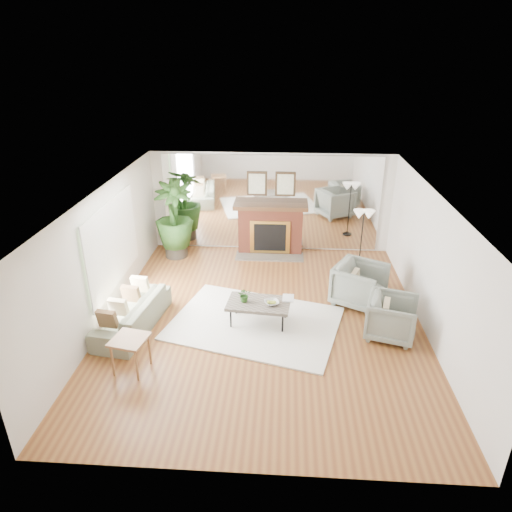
# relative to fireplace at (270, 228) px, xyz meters

# --- Properties ---
(ground) EXTENTS (7.00, 7.00, 0.00)m
(ground) POSITION_rel_fireplace_xyz_m (0.00, -3.26, -0.66)
(ground) COLOR brown
(ground) RESTS_ON ground
(wall_left) EXTENTS (0.02, 7.00, 2.50)m
(wall_left) POSITION_rel_fireplace_xyz_m (-2.99, -3.26, 0.59)
(wall_left) COLOR silver
(wall_left) RESTS_ON ground
(wall_right) EXTENTS (0.02, 7.00, 2.50)m
(wall_right) POSITION_rel_fireplace_xyz_m (2.99, -3.26, 0.59)
(wall_right) COLOR silver
(wall_right) RESTS_ON ground
(wall_back) EXTENTS (6.00, 0.02, 2.50)m
(wall_back) POSITION_rel_fireplace_xyz_m (0.00, 0.23, 0.59)
(wall_back) COLOR silver
(wall_back) RESTS_ON ground
(mirror_panel) EXTENTS (5.40, 0.04, 2.40)m
(mirror_panel) POSITION_rel_fireplace_xyz_m (0.00, 0.21, 0.59)
(mirror_panel) COLOR silver
(mirror_panel) RESTS_ON wall_back
(window_panel) EXTENTS (0.04, 2.40, 1.50)m
(window_panel) POSITION_rel_fireplace_xyz_m (-2.96, -2.86, 0.69)
(window_panel) COLOR #B2E09E
(window_panel) RESTS_ON wall_left
(fireplace) EXTENTS (1.85, 0.83, 2.05)m
(fireplace) POSITION_rel_fireplace_xyz_m (0.00, 0.00, 0.00)
(fireplace) COLOR brown
(fireplace) RESTS_ON ground
(area_rug) EXTENTS (3.53, 2.91, 0.03)m
(area_rug) POSITION_rel_fireplace_xyz_m (-0.17, -3.40, -0.64)
(area_rug) COLOR white
(area_rug) RESTS_ON ground
(coffee_table) EXTENTS (1.22, 0.79, 0.47)m
(coffee_table) POSITION_rel_fireplace_xyz_m (-0.09, -3.39, -0.23)
(coffee_table) COLOR #675D51
(coffee_table) RESTS_ON ground
(sofa) EXTENTS (1.04, 2.05, 0.57)m
(sofa) POSITION_rel_fireplace_xyz_m (-2.43, -3.65, -0.37)
(sofa) COLOR slate
(sofa) RESTS_ON ground
(armchair_back) EXTENTS (1.28, 1.27, 0.87)m
(armchair_back) POSITION_rel_fireplace_xyz_m (1.90, -2.49, -0.23)
(armchair_back) COLOR gray
(armchair_back) RESTS_ON ground
(armchair_front) EXTENTS (1.06, 1.04, 0.78)m
(armchair_front) POSITION_rel_fireplace_xyz_m (2.32, -3.64, -0.27)
(armchair_front) COLOR gray
(armchair_front) RESTS_ON ground
(side_table) EXTENTS (0.63, 0.63, 0.61)m
(side_table) POSITION_rel_fireplace_xyz_m (-2.06, -4.89, -0.15)
(side_table) COLOR #92633A
(side_table) RESTS_ON ground
(potted_ficus) EXTENTS (1.10, 1.10, 1.92)m
(potted_ficus) POSITION_rel_fireplace_xyz_m (-2.34, -0.41, 0.37)
(potted_ficus) COLOR #2A261F
(potted_ficus) RESTS_ON ground
(floor_lamp) EXTENTS (0.49, 0.27, 1.50)m
(floor_lamp) POSITION_rel_fireplace_xyz_m (2.12, -0.95, 0.62)
(floor_lamp) COLOR black
(floor_lamp) RESTS_ON ground
(tabletop_plant) EXTENTS (0.27, 0.25, 0.28)m
(tabletop_plant) POSITION_rel_fireplace_xyz_m (-0.36, -3.37, -0.06)
(tabletop_plant) COLOR #2F5620
(tabletop_plant) RESTS_ON coffee_table
(fruit_bowl) EXTENTS (0.34, 0.34, 0.07)m
(fruit_bowl) POSITION_rel_fireplace_xyz_m (0.15, -3.44, -0.16)
(fruit_bowl) COLOR #92633A
(fruit_bowl) RESTS_ON coffee_table
(book) EXTENTS (0.23, 0.30, 0.02)m
(book) POSITION_rel_fireplace_xyz_m (0.35, -3.21, -0.18)
(book) COLOR #92633A
(book) RESTS_ON coffee_table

